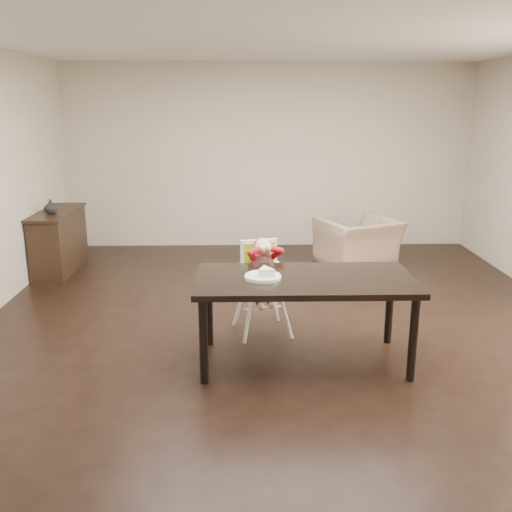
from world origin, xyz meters
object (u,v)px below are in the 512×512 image
Objects in this scene: dining_table at (305,287)px; sideboard at (59,241)px; armchair at (358,234)px; high_chair at (262,266)px.

dining_table is 1.43× the size of sideboard.
dining_table is 4.04m from sideboard.
dining_table is at bearing -43.89° from sideboard.
armchair reaches higher than sideboard.
armchair is (1.04, 2.96, -0.25)m from dining_table.
high_chair is 0.96× the size of armchair.
dining_table is at bearing 46.43° from armchair.
sideboard is (-3.95, -0.17, -0.03)m from armchair.
armchair is 3.95m from sideboard.
high_chair is (-0.33, 0.68, -0.01)m from dining_table.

